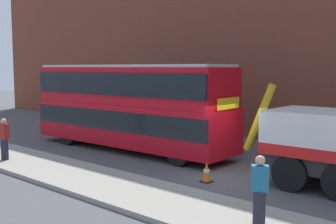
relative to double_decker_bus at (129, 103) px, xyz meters
name	(u,v)px	position (x,y,z in m)	size (l,w,h in m)	color
ground_plane	(240,175)	(6.52, -0.58, -2.23)	(120.00, 120.00, 0.00)	#4C4C51
near_kerb	(162,200)	(6.52, -4.78, -2.16)	(60.00, 2.80, 0.15)	gray
double_decker_bus	(129,103)	(0.00, 0.00, 0.00)	(11.10, 2.85, 4.06)	#B70C19
pedestrian_onlooker	(4,140)	(-1.74, -5.34, -1.25)	(0.44, 0.48, 1.71)	#232333
pedestrian_bystander	(260,191)	(9.72, -4.82, -1.25)	(0.48, 0.44, 1.71)	#232333
traffic_cone_near_bus	(207,172)	(6.17, -2.12, -1.89)	(0.36, 0.36, 0.72)	orange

